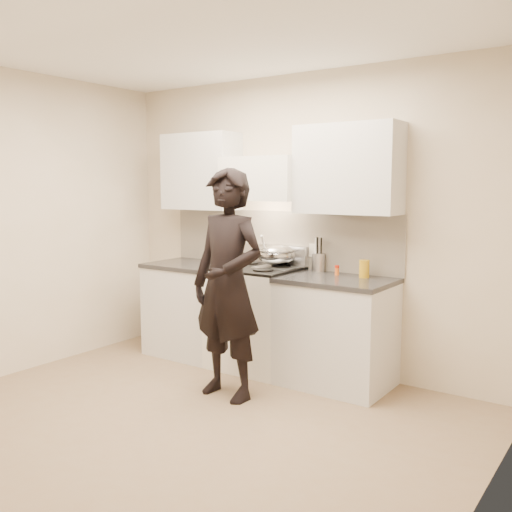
% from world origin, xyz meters
% --- Properties ---
extents(ground_plane, '(4.00, 4.00, 0.00)m').
position_xyz_m(ground_plane, '(0.00, 0.00, 0.00)').
color(ground_plane, '#806B53').
extents(room_shell, '(4.04, 3.54, 2.70)m').
position_xyz_m(room_shell, '(-0.06, 0.37, 1.60)').
color(room_shell, beige).
rests_on(room_shell, ground).
extents(stove, '(0.76, 0.65, 0.96)m').
position_xyz_m(stove, '(-0.30, 1.42, 0.47)').
color(stove, white).
rests_on(stove, ground).
extents(counter_right, '(0.92, 0.67, 0.92)m').
position_xyz_m(counter_right, '(0.53, 1.43, 0.46)').
color(counter_right, silver).
rests_on(counter_right, ground).
extents(counter_left, '(0.82, 0.67, 0.92)m').
position_xyz_m(counter_left, '(-1.08, 1.43, 0.46)').
color(counter_left, silver).
rests_on(counter_left, ground).
extents(wok, '(0.37, 0.45, 0.30)m').
position_xyz_m(wok, '(-0.16, 1.56, 1.06)').
color(wok, '#AEAEB1').
rests_on(wok, stove).
extents(stock_pot, '(0.28, 0.27, 0.14)m').
position_xyz_m(stock_pot, '(-0.50, 1.28, 1.03)').
color(stock_pot, '#AEAEB1').
rests_on(stock_pot, stove).
extents(utensil_crock, '(0.12, 0.12, 0.31)m').
position_xyz_m(utensil_crock, '(0.21, 1.67, 1.01)').
color(utensil_crock, '#BABABF').
rests_on(utensil_crock, counter_right).
extents(spice_jar, '(0.04, 0.04, 0.09)m').
position_xyz_m(spice_jar, '(0.46, 1.56, 0.96)').
color(spice_jar, orange).
rests_on(spice_jar, counter_right).
extents(oil_glass, '(0.09, 0.09, 0.15)m').
position_xyz_m(oil_glass, '(0.70, 1.58, 0.99)').
color(oil_glass, '#BA8B15').
rests_on(oil_glass, counter_right).
extents(person, '(0.70, 0.48, 1.83)m').
position_xyz_m(person, '(-0.06, 0.69, 0.91)').
color(person, black).
rests_on(person, ground).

